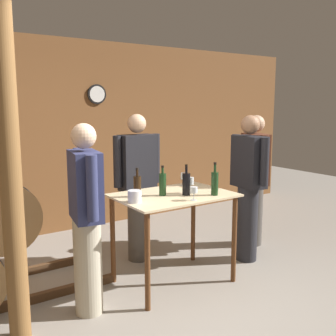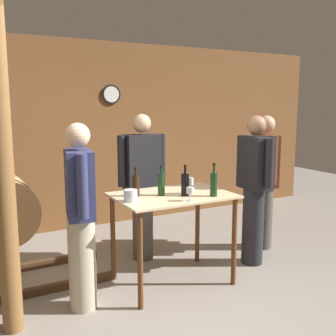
{
  "view_description": "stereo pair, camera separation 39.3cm",
  "coord_description": "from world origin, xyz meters",
  "views": [
    {
      "loc": [
        -1.94,
        -2.56,
        1.8
      ],
      "look_at": [
        0.23,
        0.66,
        1.17
      ],
      "focal_mm": 42.0,
      "sensor_mm": 36.0,
      "label": 1
    },
    {
      "loc": [
        -1.61,
        -2.76,
        1.8
      ],
      "look_at": [
        0.23,
        0.66,
        1.17
      ],
      "focal_mm": 42.0,
      "sensor_mm": 36.0,
      "label": 2
    }
  ],
  "objects": [
    {
      "name": "ground_plane",
      "position": [
        0.0,
        0.0,
        0.0
      ],
      "size": [
        14.0,
        14.0,
        0.0
      ],
      "primitive_type": "plane",
      "color": "gray"
    },
    {
      "name": "tasting_table",
      "position": [
        0.23,
        0.56,
        0.76
      ],
      "size": [
        1.14,
        0.8,
        0.92
      ],
      "color": "beige",
      "rests_on": "ground_plane"
    },
    {
      "name": "wine_bottle_right",
      "position": [
        0.54,
        0.31,
        1.04
      ],
      "size": [
        0.07,
        0.07,
        0.33
      ],
      "color": "#193819",
      "rests_on": "tasting_table"
    },
    {
      "name": "wine_glass_near_center",
      "position": [
        0.4,
        0.51,
        1.04
      ],
      "size": [
        0.06,
        0.06,
        0.16
      ],
      "color": "silver",
      "rests_on": "tasting_table"
    },
    {
      "name": "back_wall",
      "position": [
        0.0,
        2.81,
        1.35
      ],
      "size": [
        8.4,
        0.08,
        2.7
      ],
      "color": "brown",
      "rests_on": "ground_plane"
    },
    {
      "name": "wine_bottle_center",
      "position": [
        0.31,
        0.47,
        1.04
      ],
      "size": [
        0.08,
        0.08,
        0.3
      ],
      "color": "black",
      "rests_on": "tasting_table"
    },
    {
      "name": "person_visitor_near_door",
      "position": [
        1.27,
        0.56,
        0.89
      ],
      "size": [
        0.25,
        0.59,
        1.68
      ],
      "color": "#232328",
      "rests_on": "ground_plane"
    },
    {
      "name": "wooden_post",
      "position": [
        -1.32,
        0.41,
        1.35
      ],
      "size": [
        0.16,
        0.16,
        2.7
      ],
      "color": "brown",
      "rests_on": "ground_plane"
    },
    {
      "name": "person_visitor_with_scarf",
      "position": [
        -0.73,
        0.48,
        0.87
      ],
      "size": [
        0.29,
        0.58,
        1.65
      ],
      "color": "#B7AD93",
      "rests_on": "ground_plane"
    },
    {
      "name": "wine_bottle_left",
      "position": [
        0.11,
        0.58,
        1.04
      ],
      "size": [
        0.07,
        0.07,
        0.3
      ],
      "color": "#193819",
      "rests_on": "tasting_table"
    },
    {
      "name": "ice_bucket",
      "position": [
        -0.25,
        0.5,
        0.98
      ],
      "size": [
        0.13,
        0.13,
        0.11
      ],
      "color": "silver",
      "rests_on": "tasting_table"
    },
    {
      "name": "person_host",
      "position": [
        1.71,
        0.89,
        0.88
      ],
      "size": [
        0.34,
        0.56,
        1.67
      ],
      "color": "#4C4742",
      "rests_on": "ground_plane"
    },
    {
      "name": "wine_glass_near_right",
      "position": [
        0.56,
        0.85,
        1.02
      ],
      "size": [
        0.06,
        0.06,
        0.14
      ],
      "color": "silver",
      "rests_on": "tasting_table"
    },
    {
      "name": "person_visitor_bearded",
      "position": [
        0.22,
        1.28,
        0.9
      ],
      "size": [
        0.59,
        0.24,
        1.7
      ],
      "color": "#4C4742",
      "rests_on": "ground_plane"
    },
    {
      "name": "wine_bottle_far_left",
      "position": [
        -0.12,
        0.67,
        1.03
      ],
      "size": [
        0.07,
        0.07,
        0.28
      ],
      "color": "black",
      "rests_on": "tasting_table"
    },
    {
      "name": "wine_glass_near_left",
      "position": [
        0.24,
        0.26,
        1.01
      ],
      "size": [
        0.07,
        0.07,
        0.13
      ],
      "color": "silver",
      "rests_on": "tasting_table"
    }
  ]
}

